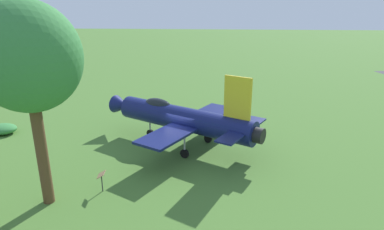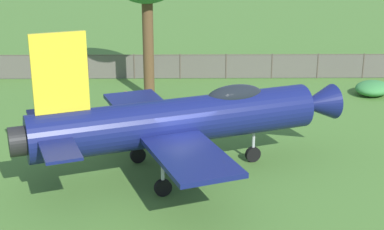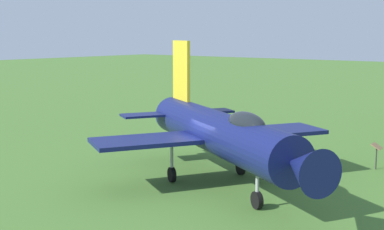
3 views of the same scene
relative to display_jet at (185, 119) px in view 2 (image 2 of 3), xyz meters
name	(u,v)px [view 2 (image 2 of 3)]	position (x,y,z in m)	size (l,w,h in m)	color
ground_plane	(177,174)	(-0.30, 0.17, -2.10)	(200.00, 200.00, 0.00)	#47722D
display_jet	(185,119)	(0.00, 0.00, 0.00)	(11.71, 9.27, 5.53)	#111951
perimeter_fence	(203,66)	(10.90, 7.80, -1.31)	(22.69, 26.95, 1.48)	#4C4238
shrub_near_fence	(373,88)	(14.01, -1.31, -1.72)	(2.15, 1.76, 0.75)	#387F3D
info_plaque	(132,97)	(3.62, 6.42, -1.25)	(0.45, 0.64, 1.14)	#333333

